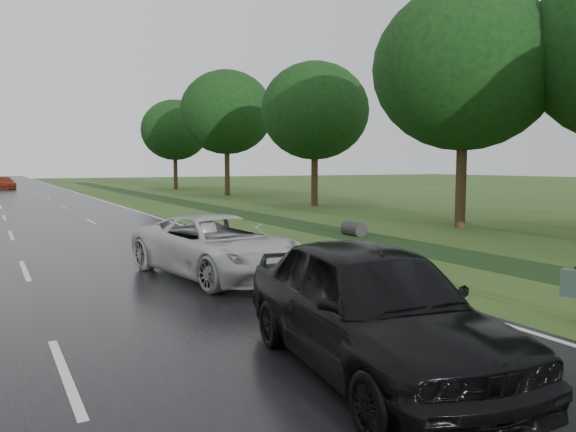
{
  "coord_description": "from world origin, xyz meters",
  "views": [
    {
      "loc": [
        -0.8,
        -7.45,
        2.71
      ],
      "look_at": [
        6.46,
        5.95,
        1.3
      ],
      "focal_mm": 35.0,
      "sensor_mm": 36.0,
      "label": 1
    }
  ],
  "objects": [
    {
      "name": "ground",
      "position": [
        0.0,
        0.0,
        0.0
      ],
      "size": [
        220.0,
        220.0,
        0.0
      ],
      "primitive_type": "plane",
      "color": "#294B1A",
      "rests_on": "ground"
    },
    {
      "name": "edge_stripe_east",
      "position": [
        6.75,
        45.0,
        0.04
      ],
      "size": [
        0.12,
        180.0,
        0.01
      ],
      "primitive_type": "cube",
      "color": "silver",
      "rests_on": "road"
    },
    {
      "name": "drainage_ditch",
      "position": [
        11.5,
        18.71,
        0.04
      ],
      "size": [
        2.2,
        120.0,
        0.56
      ],
      "color": "black",
      "rests_on": "ground"
    },
    {
      "name": "tree_east_b",
      "position": [
        17.0,
        10.0,
        6.68
      ],
      "size": [
        7.6,
        7.6,
        10.11
      ],
      "color": "#311F14",
      "rests_on": "ground"
    },
    {
      "name": "tree_east_c",
      "position": [
        18.2,
        24.0,
        6.14
      ],
      "size": [
        7.0,
        7.0,
        9.29
      ],
      "color": "#311F14",
      "rests_on": "ground"
    },
    {
      "name": "tree_east_d",
      "position": [
        17.8,
        38.0,
        7.15
      ],
      "size": [
        8.0,
        8.0,
        10.76
      ],
      "color": "#311F14",
      "rests_on": "ground"
    },
    {
      "name": "tree_east_f",
      "position": [
        17.5,
        52.0,
        6.37
      ],
      "size": [
        7.2,
        7.2,
        9.62
      ],
      "color": "#311F14",
      "rests_on": "ground"
    },
    {
      "name": "white_pickup",
      "position": [
        4.04,
        5.0,
        0.77
      ],
      "size": [
        3.27,
        5.56,
        1.45
      ],
      "primitive_type": "imported",
      "rotation": [
        0.0,
        0.0,
        0.17
      ],
      "color": "#BDBDBD",
      "rests_on": "road"
    },
    {
      "name": "dark_sedan",
      "position": [
        3.5,
        -1.77,
        0.9
      ],
      "size": [
        2.69,
        5.26,
        1.71
      ],
      "primitive_type": "imported",
      "rotation": [
        0.0,
        0.0,
        -0.14
      ],
      "color": "black",
      "rests_on": "road"
    },
    {
      "name": "far_car_red",
      "position": [
        1.07,
        60.07,
        0.71
      ],
      "size": [
        2.36,
        4.8,
        1.34
      ],
      "primitive_type": "imported",
      "rotation": [
        0.0,
        0.0,
        0.11
      ],
      "color": "maroon",
      "rests_on": "road"
    }
  ]
}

